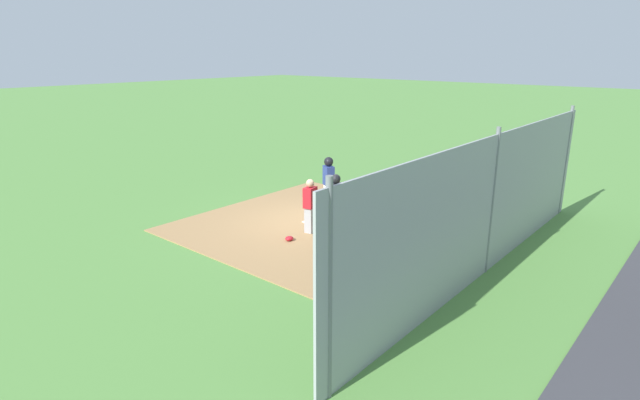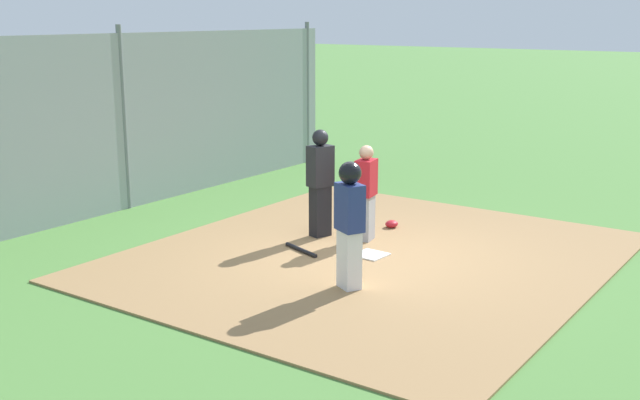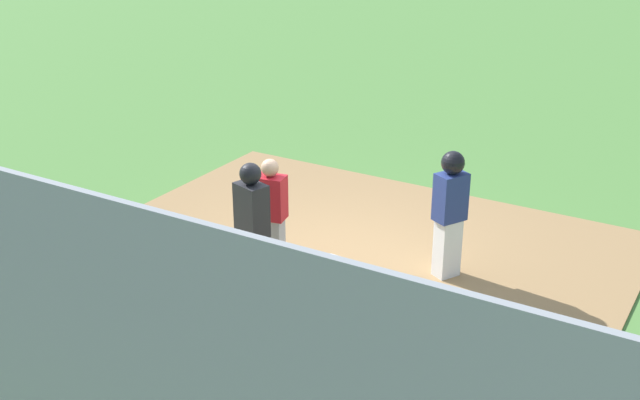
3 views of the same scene
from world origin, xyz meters
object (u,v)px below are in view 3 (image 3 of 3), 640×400
(catcher, at_px, (271,214))
(baseball_bat, at_px, (328,303))
(runner, at_px, (450,206))
(catcher_mask, at_px, (218,250))
(umpire, at_px, (252,228))
(home_plate, at_px, (335,264))

(catcher, height_order, baseball_bat, catcher)
(runner, relative_size, baseball_bat, 2.18)
(baseball_bat, bearing_deg, catcher_mask, -82.89)
(umpire, bearing_deg, catcher_mask, 74.58)
(umpire, height_order, runner, umpire)
(catcher, relative_size, catcher_mask, 6.33)
(home_plate, distance_m, catcher_mask, 1.62)
(catcher, height_order, catcher_mask, catcher)
(baseball_bat, xyz_separation_m, catcher_mask, (-1.98, 0.43, 0.03))
(umpire, height_order, catcher_mask, umpire)
(home_plate, relative_size, catcher_mask, 1.83)
(home_plate, relative_size, runner, 0.26)
(umpire, xyz_separation_m, runner, (1.80, 1.72, 0.06))
(catcher, bearing_deg, runner, -74.84)
(home_plate, relative_size, baseball_bat, 0.57)
(umpire, bearing_deg, baseball_bat, -56.32)
(umpire, height_order, baseball_bat, umpire)
(home_plate, relative_size, catcher, 0.29)
(home_plate, bearing_deg, catcher, -142.56)
(home_plate, bearing_deg, catcher_mask, -161.13)
(catcher_mask, bearing_deg, home_plate, 18.87)
(catcher_mask, bearing_deg, catcher, 1.23)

